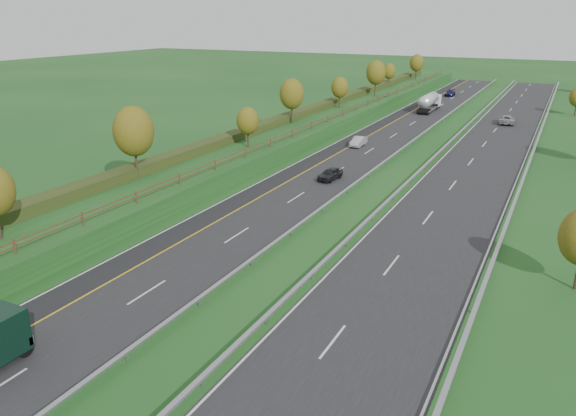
{
  "coord_description": "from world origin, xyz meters",
  "views": [
    {
      "loc": [
        25.75,
        -16.01,
        18.38
      ],
      "look_at": [
        4.81,
        25.95,
        2.2
      ],
      "focal_mm": 35.0,
      "sensor_mm": 36.0,
      "label": 1
    }
  ],
  "objects_px": {
    "road_tanker": "(430,102)",
    "car_dark_near": "(330,174)",
    "car_silver_mid": "(358,141)",
    "car_small_far": "(450,93)",
    "car_oncoming": "(507,119)"
  },
  "relations": [
    {
      "from": "road_tanker",
      "to": "car_small_far",
      "type": "xyz_separation_m",
      "value": [
        -0.62,
        24.08,
        -1.13
      ]
    },
    {
      "from": "road_tanker",
      "to": "car_dark_near",
      "type": "distance_m",
      "value": 55.2
    },
    {
      "from": "car_dark_near",
      "to": "car_silver_mid",
      "type": "bearing_deg",
      "value": 105.59
    },
    {
      "from": "car_silver_mid",
      "to": "car_dark_near",
      "type": "bearing_deg",
      "value": -80.88
    },
    {
      "from": "car_oncoming",
      "to": "car_small_far",
      "type": "bearing_deg",
      "value": -68.43
    },
    {
      "from": "car_dark_near",
      "to": "car_silver_mid",
      "type": "xyz_separation_m",
      "value": [
        -3.13,
        18.44,
        0.0
      ]
    },
    {
      "from": "car_dark_near",
      "to": "car_oncoming",
      "type": "height_order",
      "value": "car_oncoming"
    },
    {
      "from": "car_dark_near",
      "to": "car_silver_mid",
      "type": "height_order",
      "value": "same"
    },
    {
      "from": "road_tanker",
      "to": "car_silver_mid",
      "type": "distance_m",
      "value": 36.8
    },
    {
      "from": "car_silver_mid",
      "to": "car_oncoming",
      "type": "distance_m",
      "value": 33.56
    },
    {
      "from": "road_tanker",
      "to": "car_dark_near",
      "type": "relative_size",
      "value": 2.77
    },
    {
      "from": "car_dark_near",
      "to": "car_small_far",
      "type": "height_order",
      "value": "car_small_far"
    },
    {
      "from": "road_tanker",
      "to": "car_silver_mid",
      "type": "relative_size",
      "value": 2.68
    },
    {
      "from": "road_tanker",
      "to": "car_oncoming",
      "type": "bearing_deg",
      "value": -27.36
    },
    {
      "from": "car_silver_mid",
      "to": "car_small_far",
      "type": "relative_size",
      "value": 0.87
    }
  ]
}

